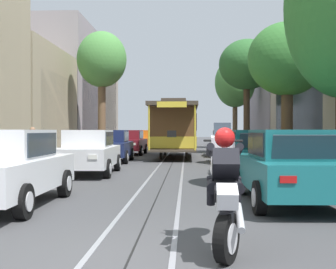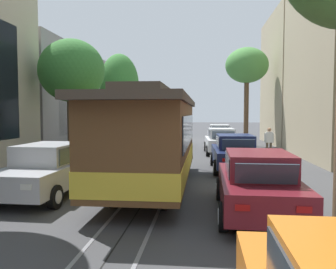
# 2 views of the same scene
# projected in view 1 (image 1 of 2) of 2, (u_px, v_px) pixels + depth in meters

# --- Properties ---
(ground_plane) EXTENTS (160.00, 160.00, 0.00)m
(ground_plane) POSITION_uv_depth(u_px,v_px,m) (174.00, 159.00, 24.03)
(ground_plane) COLOR #424244
(trolley_track_rails) EXTENTS (1.14, 54.91, 0.01)m
(trolley_track_rails) POSITION_uv_depth(u_px,v_px,m) (175.00, 156.00, 26.72)
(trolley_track_rails) COLOR gray
(trolley_track_rails) RESTS_ON ground
(building_facade_left) EXTENTS (5.92, 46.61, 10.70)m
(building_facade_left) POSITION_uv_depth(u_px,v_px,m) (6.00, 73.00, 25.33)
(building_facade_left) COLOR tan
(building_facade_left) RESTS_ON ground
(building_facade_right) EXTENTS (5.50, 46.61, 8.90)m
(building_facade_right) POSITION_uv_depth(u_px,v_px,m) (334.00, 88.00, 27.36)
(building_facade_right) COLOR gray
(building_facade_right) RESTS_ON ground
(parked_car_white_near_left) EXTENTS (2.02, 4.37, 1.58)m
(parked_car_white_near_left) POSITION_uv_depth(u_px,v_px,m) (6.00, 167.00, 9.13)
(parked_car_white_near_left) COLOR silver
(parked_car_white_near_left) RESTS_ON ground
(parked_car_white_second_left) EXTENTS (2.10, 4.41, 1.58)m
(parked_car_white_second_left) POSITION_uv_depth(u_px,v_px,m) (88.00, 152.00, 15.75)
(parked_car_white_second_left) COLOR silver
(parked_car_white_second_left) RESTS_ON ground
(parked_car_navy_mid_left) EXTENTS (2.06, 4.39, 1.58)m
(parked_car_navy_mid_left) POSITION_uv_depth(u_px,v_px,m) (111.00, 146.00, 21.95)
(parked_car_navy_mid_left) COLOR #19234C
(parked_car_navy_mid_left) RESTS_ON ground
(parked_car_maroon_fourth_left) EXTENTS (2.07, 4.39, 1.58)m
(parked_car_maroon_fourth_left) POSITION_uv_depth(u_px,v_px,m) (130.00, 142.00, 28.65)
(parked_car_maroon_fourth_left) COLOR maroon
(parked_car_maroon_fourth_left) RESTS_ON ground
(parked_car_orange_fifth_left) EXTENTS (2.02, 4.37, 1.58)m
(parked_car_orange_fifth_left) POSITION_uv_depth(u_px,v_px,m) (140.00, 140.00, 34.93)
(parked_car_orange_fifth_left) COLOR orange
(parked_car_orange_fifth_left) RESTS_ON ground
(parked_car_blue_sixth_left) EXTENTS (2.03, 4.37, 1.58)m
(parked_car_blue_sixth_left) POSITION_uv_depth(u_px,v_px,m) (146.00, 138.00, 41.66)
(parked_car_blue_sixth_left) COLOR #233D93
(parked_car_blue_sixth_left) RESTS_ON ground
(parked_car_teal_far_left) EXTENTS (2.05, 4.38, 1.58)m
(parked_car_teal_far_left) POSITION_uv_depth(u_px,v_px,m) (154.00, 137.00, 48.15)
(parked_car_teal_far_left) COLOR #196B70
(parked_car_teal_far_left) RESTS_ON ground
(parked_car_teal_near_right) EXTENTS (2.06, 4.39, 1.58)m
(parked_car_teal_near_right) POSITION_uv_depth(u_px,v_px,m) (290.00, 166.00, 9.45)
(parked_car_teal_near_right) COLOR #196B70
(parked_car_teal_near_right) RESTS_ON ground
(parked_car_teal_second_right) EXTENTS (2.10, 4.40, 1.58)m
(parked_car_teal_second_right) POSITION_uv_depth(u_px,v_px,m) (253.00, 153.00, 14.75)
(parked_car_teal_second_right) COLOR #196B70
(parked_car_teal_second_right) RESTS_ON ground
(parked_car_yellow_mid_right) EXTENTS (2.06, 4.39, 1.58)m
(parked_car_yellow_mid_right) POSITION_uv_depth(u_px,v_px,m) (238.00, 147.00, 20.69)
(parked_car_yellow_mid_right) COLOR gold
(parked_car_yellow_mid_right) RESTS_ON ground
(parked_car_silver_fourth_right) EXTENTS (2.11, 4.41, 1.58)m
(parked_car_silver_fourth_right) POSITION_uv_depth(u_px,v_px,m) (225.00, 143.00, 26.94)
(parked_car_silver_fourth_right) COLOR #B7B7BC
(parked_car_silver_fourth_right) RESTS_ON ground
(street_tree_kerb_left_second) EXTENTS (3.27, 3.05, 8.08)m
(street_tree_kerb_left_second) POSITION_uv_depth(u_px,v_px,m) (102.00, 61.00, 29.09)
(street_tree_kerb_left_second) COLOR brown
(street_tree_kerb_left_second) RESTS_ON ground
(street_tree_kerb_right_second) EXTENTS (3.44, 2.92, 6.33)m
(street_tree_kerb_right_second) POSITION_uv_depth(u_px,v_px,m) (287.00, 61.00, 19.41)
(street_tree_kerb_right_second) COLOR #4C3826
(street_tree_kerb_right_second) RESTS_ON ground
(street_tree_kerb_right_mid) EXTENTS (3.75, 4.10, 7.71)m
(street_tree_kerb_right_mid) POSITION_uv_depth(u_px,v_px,m) (247.00, 65.00, 29.85)
(street_tree_kerb_right_mid) COLOR #4C3826
(street_tree_kerb_right_mid) RESTS_ON ground
(street_tree_kerb_right_fourth) EXTENTS (3.55, 3.28, 7.93)m
(street_tree_kerb_right_fourth) POSITION_uv_depth(u_px,v_px,m) (235.00, 83.00, 38.84)
(street_tree_kerb_right_fourth) COLOR brown
(street_tree_kerb_right_fourth) RESTS_ON ground
(cable_car_trolley) EXTENTS (2.61, 9.14, 3.28)m
(cable_car_trolley) POSITION_uv_depth(u_px,v_px,m) (175.00, 129.00, 26.14)
(cable_car_trolley) COLOR brown
(cable_car_trolley) RESTS_ON ground
(motorcycle_with_rider) EXTENTS (0.53, 1.89, 1.67)m
(motorcycle_with_rider) POSITION_uv_depth(u_px,v_px,m) (224.00, 183.00, 5.70)
(motorcycle_with_rider) COLOR black
(motorcycle_with_rider) RESTS_ON ground
(pedestrian_on_left_pavement) EXTENTS (0.55, 0.23, 1.70)m
(pedestrian_on_left_pavement) POSITION_uv_depth(u_px,v_px,m) (33.00, 146.00, 17.48)
(pedestrian_on_left_pavement) COLOR #4C4233
(pedestrian_on_left_pavement) RESTS_ON ground
(fire_hydrant) EXTENTS (0.40, 0.22, 0.84)m
(fire_hydrant) POSITION_uv_depth(u_px,v_px,m) (310.00, 168.00, 13.48)
(fire_hydrant) COLOR red
(fire_hydrant) RESTS_ON ground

